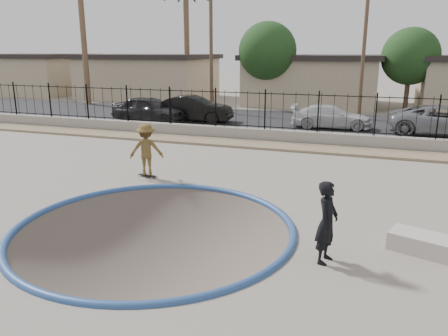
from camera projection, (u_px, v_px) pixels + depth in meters
ground at (272, 156)px, 22.99m from camera, size 120.00×120.00×2.20m
bowl_pit at (155, 228)px, 10.84m from camera, size 6.84×6.84×1.80m
coping_ring at (155, 228)px, 10.84m from camera, size 7.04×7.04×0.20m
rock_strip at (259, 145)px, 20.13m from camera, size 42.00×1.60×0.11m
retaining_wall at (264, 135)px, 21.07m from camera, size 42.00×0.45×0.60m
fence at (265, 110)px, 20.75m from camera, size 40.00×0.04×1.80m
street at (290, 121)px, 27.26m from camera, size 90.00×8.00×0.04m
house_west_far at (34, 73)px, 44.22m from camera, size 10.60×8.60×3.90m
house_west at (149, 76)px, 40.13m from camera, size 11.60×8.60×3.90m
house_center at (313, 79)px, 35.41m from camera, size 10.60×8.60×3.90m
palm_left at (80, 0)px, 33.26m from camera, size 2.30×2.30×11.30m
palm_mid at (186, 19)px, 35.04m from camera, size 2.30×2.30×9.30m
utility_pole_left at (211, 44)px, 29.74m from camera, size 1.70×0.24×9.00m
utility_pole_mid at (365, 38)px, 26.53m from camera, size 1.70×0.24×9.50m
street_tree_left at (268, 51)px, 32.58m from camera, size 4.32×4.32×6.36m
street_tree_mid at (411, 56)px, 30.44m from camera, size 3.96×3.96×5.83m
skater at (146, 152)px, 15.00m from camera, size 1.31×1.07×1.77m
skateboard at (148, 175)px, 15.22m from camera, size 0.74×0.30×0.06m
videographer at (327, 222)px, 8.93m from camera, size 0.54×0.71×1.75m
concrete_ledge at (428, 245)px, 9.46m from camera, size 1.74×1.18×0.40m
car_a at (150, 109)px, 26.23m from camera, size 4.75×2.17×1.58m
car_b at (193, 109)px, 26.54m from camera, size 4.89×2.13×1.56m
car_c at (331, 117)px, 24.42m from camera, size 4.54×2.14×1.28m
car_d at (444, 121)px, 22.31m from camera, size 5.45×2.55×1.51m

